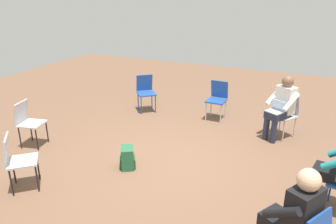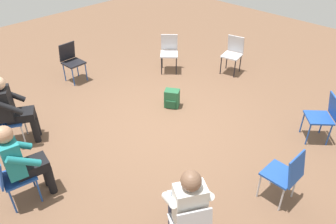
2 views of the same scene
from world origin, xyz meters
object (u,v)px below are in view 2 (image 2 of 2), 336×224
person_in_teal (21,159)px  chair_east (233,52)px  chair_northeast (169,50)px  backpack_near_laptop_user (172,99)px  person_in_black (12,107)px  chair_west (11,175)px  chair_north (71,59)px  chair_southeast (324,115)px  chair_south (286,174)px  chair_northwest (4,118)px  person_with_laptop (187,203)px

person_in_teal → chair_east: bearing=103.5°
chair_northeast → backpack_near_laptop_user: size_ratio=2.36×
person_in_black → chair_west: bearing=3.4°
chair_north → person_in_teal: person_in_teal is taller
chair_west → person_in_teal: bearing=90.0°
chair_northeast → chair_southeast: bearing=135.3°
chair_southeast → chair_west: bearing=109.5°
chair_northeast → chair_south: bearing=112.1°
chair_northwest → backpack_near_laptop_user: bearing=96.5°
chair_east → person_in_black: (-4.66, 1.01, 0.20)m
person_in_teal → backpack_near_laptop_user: person_in_teal is taller
chair_southeast → chair_south: bearing=145.3°
chair_northeast → chair_west: same height
chair_west → backpack_near_laptop_user: chair_west is taller
person_in_teal → backpack_near_laptop_user: bearing=104.6°
person_with_laptop → backpack_near_laptop_user: person_with_laptop is taller
chair_northeast → person_with_laptop: 4.65m
person_with_laptop → person_in_teal: bearing=146.6°
chair_west → backpack_near_laptop_user: 3.22m
chair_south → chair_west: bearing=136.4°
chair_northwest → chair_south: size_ratio=1.00×
chair_east → person_with_laptop: person_with_laptop is taller
chair_northwest → person_with_laptop: bearing=40.4°
chair_northwest → chair_west: 1.43m
chair_north → chair_northeast: 2.20m
chair_east → chair_northeast: bearing=28.0°
person_in_black → chair_northwest: bearing=-90.0°
chair_northwest → chair_east: bearing=106.5°
chair_south → backpack_near_laptop_user: (0.67, 2.71, -0.34)m
backpack_near_laptop_user → chair_north: bearing=107.8°
backpack_near_laptop_user → chair_northeast: bearing=46.5°
backpack_near_laptop_user → person_with_laptop: bearing=-132.9°
person_in_black → chair_south: bearing=56.2°
chair_northwest → person_with_laptop: size_ratio=0.69×
chair_north → chair_west: 3.53m
person_in_teal → person_in_black: bearing=171.1°
chair_northwest → person_with_laptop: (0.66, -3.38, 0.20)m
chair_northwest → backpack_near_laptop_user: 2.98m
chair_southeast → person_with_laptop: person_with_laptop is taller
chair_southeast → chair_northeast: same height
chair_west → chair_south: bearing=55.4°
chair_northwest → person_in_black: (0.15, -0.08, 0.20)m
chair_west → chair_north: bearing=146.4°
person_with_laptop → chair_west: bearing=149.9°
chair_north → chair_west: (-2.45, -2.54, 0.00)m
chair_northwest → person_in_black: bearing=90.0°
chair_northeast → backpack_near_laptop_user: 1.64m
chair_south → person_in_teal: 3.44m
chair_northwest → chair_east: size_ratio=1.00×
chair_west → person_in_black: bearing=164.4°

